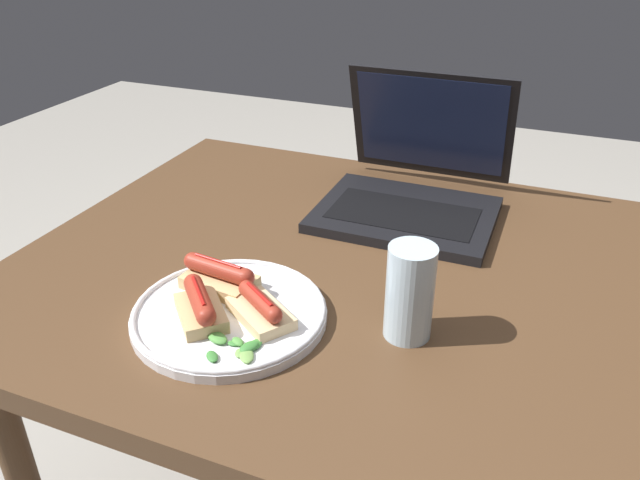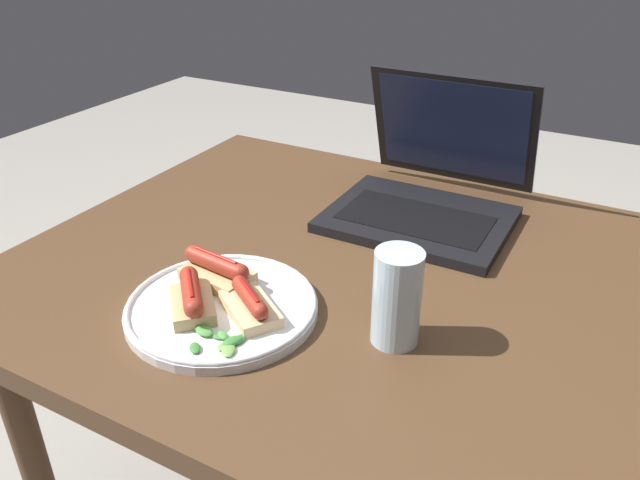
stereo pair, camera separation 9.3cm
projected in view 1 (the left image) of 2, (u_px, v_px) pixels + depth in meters
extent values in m
cube|color=#4C331E|center=(414.00, 287.00, 0.96)|extent=(1.25, 0.85, 0.04)
cylinder|color=#4C331E|center=(231.00, 293.00, 1.58)|extent=(0.05, 0.05, 0.67)
cube|color=black|center=(405.00, 215.00, 1.12)|extent=(0.31, 0.24, 0.02)
cube|color=black|center=(403.00, 213.00, 1.10)|extent=(0.26, 0.13, 0.00)
cube|color=black|center=(431.00, 125.00, 1.19)|extent=(0.31, 0.08, 0.22)
cube|color=#192347|center=(431.00, 125.00, 1.19)|extent=(0.28, 0.07, 0.19)
cylinder|color=silver|center=(230.00, 315.00, 0.85)|extent=(0.27, 0.27, 0.01)
torus|color=silver|center=(229.00, 310.00, 0.85)|extent=(0.27, 0.27, 0.01)
cube|color=tan|center=(201.00, 313.00, 0.83)|extent=(0.10, 0.11, 0.02)
cylinder|color=maroon|center=(199.00, 299.00, 0.82)|extent=(0.08, 0.08, 0.03)
sphere|color=maroon|center=(206.00, 317.00, 0.79)|extent=(0.03, 0.03, 0.03)
sphere|color=maroon|center=(193.00, 283.00, 0.85)|extent=(0.03, 0.03, 0.03)
cylinder|color=red|center=(198.00, 291.00, 0.81)|extent=(0.05, 0.06, 0.01)
cube|color=tan|center=(220.00, 282.00, 0.90)|extent=(0.11, 0.07, 0.02)
cylinder|color=maroon|center=(219.00, 269.00, 0.89)|extent=(0.10, 0.04, 0.03)
sphere|color=maroon|center=(193.00, 261.00, 0.91)|extent=(0.03, 0.03, 0.03)
sphere|color=maroon|center=(246.00, 277.00, 0.87)|extent=(0.03, 0.03, 0.03)
cylinder|color=red|center=(218.00, 261.00, 0.88)|extent=(0.08, 0.01, 0.01)
cube|color=#D6B784|center=(261.00, 313.00, 0.83)|extent=(0.11, 0.10, 0.02)
cylinder|color=maroon|center=(260.00, 301.00, 0.82)|extent=(0.07, 0.06, 0.02)
sphere|color=maroon|center=(274.00, 315.00, 0.80)|extent=(0.02, 0.02, 0.02)
sphere|color=maroon|center=(247.00, 288.00, 0.85)|extent=(0.02, 0.02, 0.02)
cylinder|color=red|center=(259.00, 294.00, 0.82)|extent=(0.06, 0.04, 0.00)
ellipsoid|color=#387A33|center=(255.00, 345.00, 0.78)|extent=(0.02, 0.03, 0.01)
ellipsoid|color=#387A33|center=(212.00, 356.00, 0.76)|extent=(0.03, 0.03, 0.01)
ellipsoid|color=#4C8E3D|center=(217.00, 338.00, 0.79)|extent=(0.04, 0.03, 0.01)
ellipsoid|color=#4C8E3D|center=(238.00, 342.00, 0.79)|extent=(0.02, 0.02, 0.01)
ellipsoid|color=#709E4C|center=(247.00, 356.00, 0.76)|extent=(0.03, 0.03, 0.01)
ellipsoid|color=#387A33|center=(249.00, 347.00, 0.78)|extent=(0.03, 0.03, 0.01)
ellipsoid|color=#387A33|center=(235.00, 343.00, 0.79)|extent=(0.02, 0.02, 0.00)
ellipsoid|color=#709E4C|center=(239.00, 353.00, 0.77)|extent=(0.02, 0.02, 0.00)
cylinder|color=silver|center=(410.00, 292.00, 0.80)|extent=(0.06, 0.06, 0.13)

